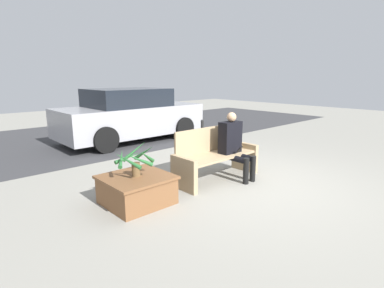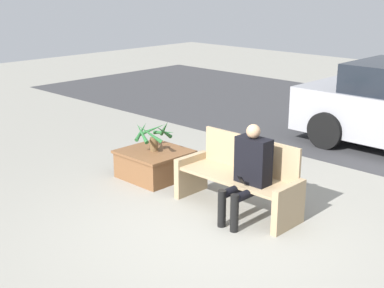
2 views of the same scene
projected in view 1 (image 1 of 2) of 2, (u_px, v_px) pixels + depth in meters
name	position (u px, v px, depth m)	size (l,w,h in m)	color
ground_plane	(254.00, 184.00, 5.32)	(30.00, 30.00, 0.00)	gray
road_surface	(98.00, 135.00, 9.75)	(20.00, 6.00, 0.01)	#38383A
bench	(215.00, 156.00, 5.53)	(1.73, 0.59, 0.94)	tan
person_seated	(234.00, 143.00, 5.53)	(0.44, 0.63, 1.23)	black
planter_box	(137.00, 188.00, 4.48)	(0.95, 0.92, 0.43)	brown
potted_plant	(135.00, 159.00, 4.38)	(0.59, 0.60, 0.50)	brown
parked_car	(130.00, 115.00, 8.83)	(4.18, 1.98, 1.53)	#99999E
bollard_post	(202.00, 132.00, 8.34)	(0.09, 0.09, 0.71)	black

